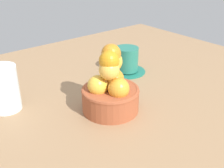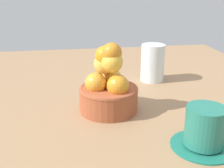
% 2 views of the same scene
% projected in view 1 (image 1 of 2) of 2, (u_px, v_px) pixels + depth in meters
% --- Properties ---
extents(ground_plane, '(1.27, 1.09, 0.03)m').
position_uv_depth(ground_plane, '(110.00, 116.00, 0.68)').
color(ground_plane, '#997551').
extents(terracotta_bowl, '(0.13, 0.13, 0.16)m').
position_uv_depth(terracotta_bowl, '(110.00, 88.00, 0.65)').
color(terracotta_bowl, '#9E4C2D').
rests_on(terracotta_bowl, ground_plane).
extents(coffee_cup, '(0.12, 0.12, 0.08)m').
position_uv_depth(coffee_cup, '(127.00, 61.00, 0.86)').
color(coffee_cup, '#1C6E5C').
rests_on(coffee_cup, ground_plane).
extents(water_glass, '(0.07, 0.07, 0.11)m').
position_uv_depth(water_glass, '(4.00, 88.00, 0.65)').
color(water_glass, silver).
rests_on(water_glass, ground_plane).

